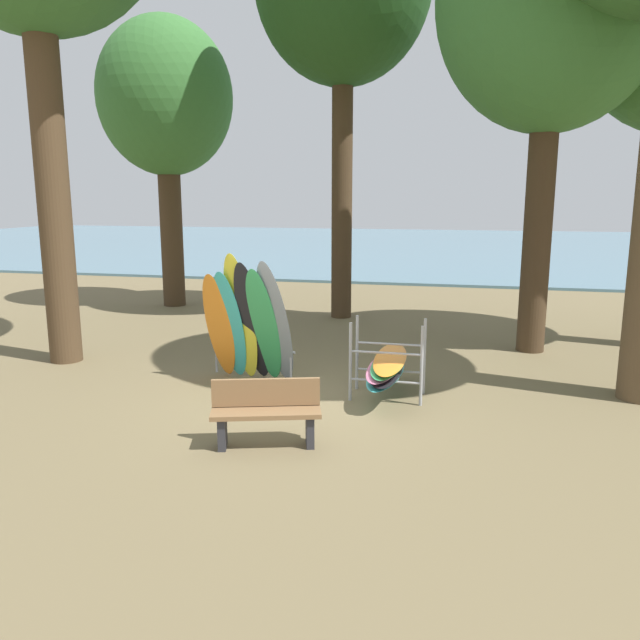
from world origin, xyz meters
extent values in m
plane|color=brown|center=(0.00, 0.00, 0.00)|extent=(80.00, 80.00, 0.00)
cube|color=slate|center=(0.00, 31.15, 0.05)|extent=(80.00, 36.00, 0.10)
cylinder|color=#4C3823|center=(-4.95, 1.26, 3.62)|extent=(0.60, 0.60, 7.24)
cylinder|color=#42301E|center=(-0.61, 6.90, 3.46)|extent=(0.53, 0.53, 6.93)
cylinder|color=#42301E|center=(-5.74, 7.55, 2.34)|extent=(0.64, 0.64, 4.67)
ellipsoid|color=#387033|center=(-5.74, 7.55, 5.85)|extent=(3.72, 3.72, 4.27)
cylinder|color=#42301E|center=(3.94, 4.19, 2.74)|extent=(0.56, 0.56, 5.47)
ellipsoid|color=orange|center=(-1.57, 0.83, 0.95)|extent=(0.63, 0.68, 1.89)
ellipsoid|color=#38B2AD|center=(-1.35, 0.79, 0.97)|extent=(0.63, 0.71, 1.94)
ellipsoid|color=yellow|center=(-1.13, 0.76, 1.13)|extent=(0.64, 0.73, 2.25)
ellipsoid|color=black|center=(-0.92, 0.72, 1.06)|extent=(0.66, 0.87, 2.12)
ellipsoid|color=#339E56|center=(-0.70, 0.68, 1.02)|extent=(0.66, 0.86, 2.03)
ellipsoid|color=gray|center=(-0.48, 0.65, 1.08)|extent=(0.71, 0.90, 2.16)
cylinder|color=#9EA0A5|center=(-1.78, 1.17, 0.28)|extent=(0.04, 0.04, 0.55)
cylinder|color=#9EA0A5|center=(-0.27, 0.82, 0.28)|extent=(0.04, 0.04, 0.55)
cylinder|color=#9EA0A5|center=(-1.02, 1.00, 0.55)|extent=(1.68, 0.43, 0.04)
cylinder|color=#9EA0A5|center=(0.89, 0.15, 0.62)|extent=(0.05, 0.05, 1.25)
cylinder|color=#9EA0A5|center=(1.99, 0.15, 0.62)|extent=(0.05, 0.05, 1.25)
cylinder|color=#9EA0A5|center=(0.89, 0.75, 0.62)|extent=(0.05, 0.05, 1.25)
cylinder|color=#9EA0A5|center=(1.99, 0.75, 0.62)|extent=(0.05, 0.05, 1.25)
cylinder|color=#9EA0A5|center=(1.44, 0.15, 0.35)|extent=(1.10, 0.04, 0.04)
cylinder|color=#9EA0A5|center=(1.44, 0.15, 0.80)|extent=(1.10, 0.04, 0.04)
cylinder|color=#9EA0A5|center=(1.44, 0.75, 0.35)|extent=(1.10, 0.04, 0.04)
cylinder|color=#9EA0A5|center=(1.44, 0.75, 0.80)|extent=(1.10, 0.04, 0.04)
ellipsoid|color=#38B2AD|center=(1.41, 0.45, 0.40)|extent=(0.58, 2.12, 0.06)
ellipsoid|color=black|center=(1.42, 0.45, 0.46)|extent=(0.58, 2.12, 0.06)
ellipsoid|color=pink|center=(1.39, 0.45, 0.52)|extent=(0.54, 2.11, 0.06)
ellipsoid|color=#339E56|center=(1.45, 0.45, 0.58)|extent=(0.52, 2.10, 0.06)
ellipsoid|color=orange|center=(1.47, 0.45, 0.64)|extent=(0.57, 2.12, 0.06)
cube|color=#2D2D33|center=(-0.36, -2.07, 0.21)|extent=(0.19, 0.34, 0.42)
cube|color=#2D2D33|center=(0.71, -1.75, 0.21)|extent=(0.19, 0.34, 0.42)
cube|color=olive|center=(0.18, -1.91, 0.45)|extent=(1.46, 0.79, 0.06)
cube|color=olive|center=(0.12, -1.74, 0.67)|extent=(1.36, 0.47, 0.36)
camera|label=1|loc=(2.59, -9.14, 3.18)|focal=35.13mm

